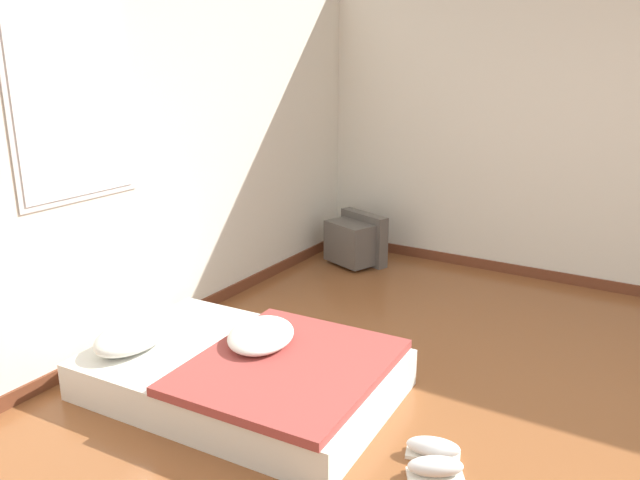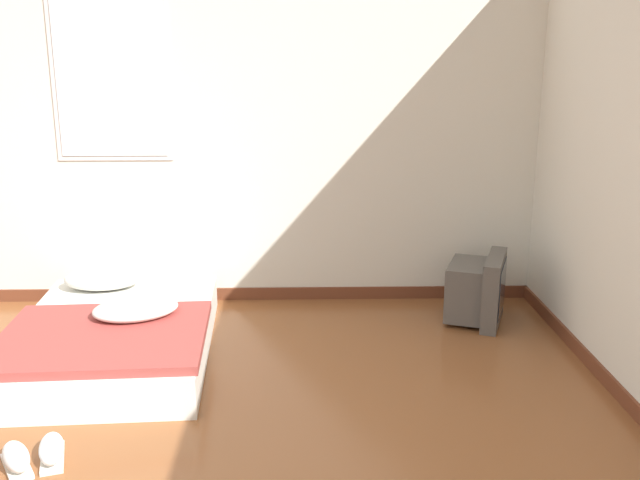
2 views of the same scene
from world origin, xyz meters
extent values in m
cube|color=silver|center=(0.00, 2.94, 1.30)|extent=(7.92, 0.06, 2.60)
cube|color=brown|center=(0.00, 2.90, 0.04)|extent=(7.92, 0.02, 0.09)
cube|color=silver|center=(-0.26, 2.91, 1.62)|extent=(0.81, 0.01, 1.13)
cube|color=white|center=(-0.26, 2.90, 1.62)|extent=(0.74, 0.01, 1.06)
cube|color=silver|center=(-0.08, 1.91, 0.11)|extent=(1.21, 1.76, 0.22)
ellipsoid|color=silver|center=(-0.31, 2.53, 0.29)|extent=(0.54, 0.37, 0.14)
cube|color=#993D38|center=(-0.06, 1.59, 0.25)|extent=(1.20, 1.05, 0.05)
ellipsoid|color=silver|center=(0.06, 1.87, 0.31)|extent=(0.60, 0.53, 0.11)
cube|color=#56514C|center=(2.20, 2.46, 0.22)|extent=(0.39, 0.50, 0.37)
cube|color=#56514C|center=(2.37, 2.40, 0.23)|extent=(0.29, 0.54, 0.47)
cube|color=#283342|center=(2.42, 2.38, 0.25)|extent=(0.16, 0.42, 0.34)
cube|color=silver|center=(-0.21, 0.68, 0.01)|extent=(0.22, 0.27, 0.02)
ellipsoid|color=white|center=(-0.21, 0.68, 0.06)|extent=(0.23, 0.28, 0.09)
cube|color=silver|center=(-0.08, 0.74, 0.01)|extent=(0.17, 0.28, 0.02)
ellipsoid|color=white|center=(-0.08, 0.74, 0.06)|extent=(0.18, 0.28, 0.09)
camera|label=1|loc=(-2.58, -0.15, 1.89)|focal=35.00mm
camera|label=2|loc=(1.07, -2.17, 1.80)|focal=40.00mm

